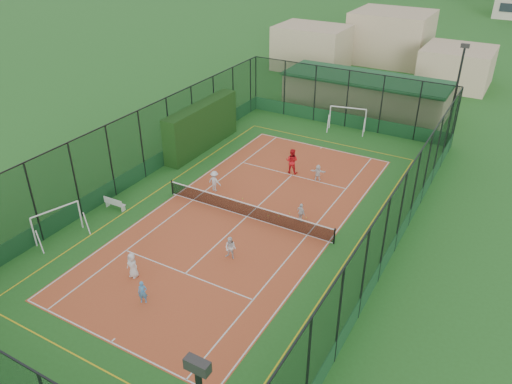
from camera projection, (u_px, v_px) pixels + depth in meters
ground at (247, 217)px, 31.07m from camera, size 300.00×300.00×0.00m
court_slab at (247, 217)px, 31.07m from camera, size 11.17×23.97×0.01m
tennis_net at (247, 209)px, 30.81m from camera, size 11.67×0.12×1.06m
perimeter_fence at (246, 182)px, 29.83m from camera, size 18.12×34.12×5.00m
floodlight_ne at (454, 99)px, 37.89m from camera, size 0.60×0.26×8.25m
clubhouse at (365, 93)px, 46.91m from camera, size 15.20×7.20×3.15m
hedge_left at (202, 127)px, 39.13m from camera, size 1.24×8.28×3.62m
white_bench at (115, 203)px, 31.72m from camera, size 1.49×0.44×0.83m
futsal_goal_near at (58, 223)px, 28.76m from camera, size 2.98×1.68×1.85m
futsal_goal_far at (347, 119)px, 42.71m from camera, size 3.25×1.53×2.02m
child_near_left at (132, 265)px, 25.70m from camera, size 0.73×0.50×1.43m
child_near_mid at (143, 292)px, 24.05m from camera, size 0.53×0.48×1.22m
child_near_right at (231, 248)px, 27.08m from camera, size 0.69×0.55×1.34m
child_far_left at (215, 181)px, 33.57m from camera, size 0.97×0.58×1.47m
child_far_right at (301, 212)px, 30.33m from camera, size 0.78×0.60×1.23m
child_far_back at (318, 172)px, 34.99m from camera, size 1.13×0.61×1.16m
coach at (292, 161)px, 35.78m from camera, size 0.99×0.82×1.86m
tennis_balls at (266, 209)px, 31.78m from camera, size 5.33×1.09×0.07m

